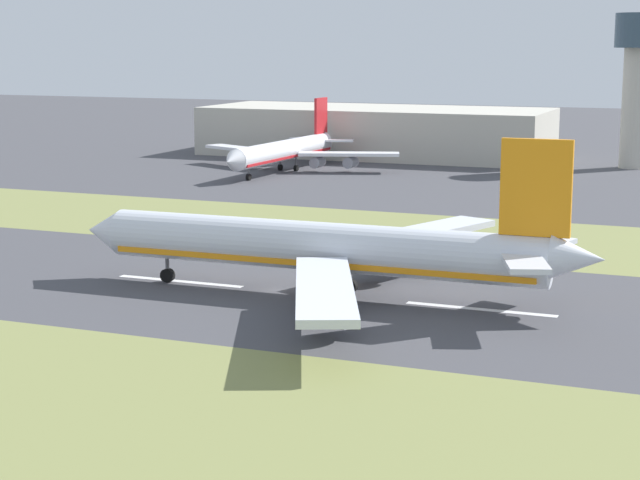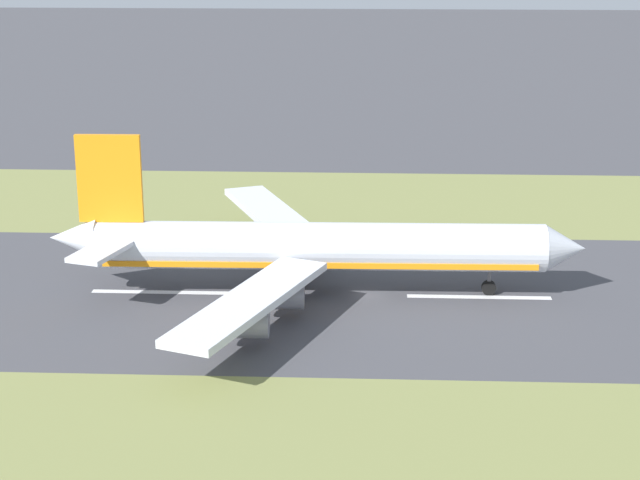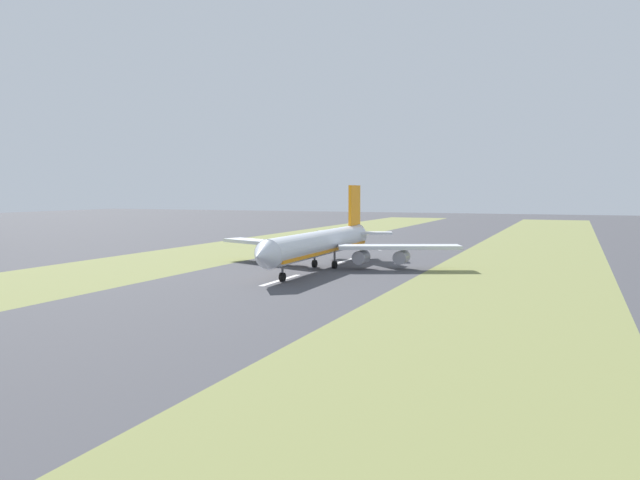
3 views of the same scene
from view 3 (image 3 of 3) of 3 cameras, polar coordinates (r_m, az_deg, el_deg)
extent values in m
plane|color=#424247|center=(143.58, -1.17, -2.95)|extent=(800.00, 800.00, 0.00)
cube|color=olive|center=(132.40, 17.03, -3.78)|extent=(40.00, 600.00, 0.01)
cube|color=olive|center=(166.59, -15.52, -2.08)|extent=(40.00, 600.00, 0.01)
cube|color=silver|center=(205.43, 6.19, -0.73)|extent=(1.20, 18.00, 0.01)
cube|color=silver|center=(167.57, 2.38, -1.88)|extent=(1.20, 18.00, 0.01)
cube|color=silver|center=(130.98, -3.62, -3.68)|extent=(1.20, 18.00, 0.01)
cylinder|color=silver|center=(148.14, 0.00, -0.31)|extent=(6.86, 56.09, 6.00)
cone|color=silver|center=(120.39, -5.32, -1.44)|extent=(5.96, 5.09, 5.88)
cone|color=silver|center=(177.22, 3.67, 0.73)|extent=(5.19, 6.08, 5.10)
cube|color=orange|center=(148.29, 0.00, -0.94)|extent=(6.53, 53.84, 0.70)
cube|color=silver|center=(149.74, 7.26, -0.64)|extent=(29.05, 16.80, 0.90)
cube|color=silver|center=(161.87, -4.84, -0.24)|extent=(29.21, 16.05, 0.90)
cylinder|color=#93939E|center=(149.21, 3.78, -1.58)|extent=(3.27, 4.85, 3.20)
cylinder|color=#93939E|center=(150.13, 7.46, -1.57)|extent=(3.27, 4.85, 3.20)
cylinder|color=#93939E|center=(155.59, -2.55, -1.32)|extent=(3.27, 4.85, 3.20)
cylinder|color=#93939E|center=(162.56, -4.95, -1.08)|extent=(3.27, 4.85, 3.20)
cube|color=orange|center=(172.13, 3.17, 3.19)|extent=(0.92, 8.01, 11.00)
cube|color=silver|center=(170.82, 4.91, 0.65)|extent=(10.89, 7.40, 0.60)
cube|color=silver|center=(174.26, 1.44, 0.74)|extent=(10.85, 7.15, 0.60)
cylinder|color=#59595E|center=(129.06, -3.46, -2.68)|extent=(0.50, 0.50, 3.20)
cylinder|color=black|center=(129.27, -3.46, -3.38)|extent=(0.93, 1.81, 1.80)
cylinder|color=#59595E|center=(150.37, 1.34, -1.65)|extent=(0.50, 0.50, 3.20)
cylinder|color=black|center=(150.55, 1.34, -2.26)|extent=(0.93, 1.81, 1.80)
cylinder|color=#59595E|center=(152.22, -0.50, -1.58)|extent=(0.50, 0.50, 3.20)
cylinder|color=black|center=(152.40, -0.50, -2.18)|extent=(0.93, 1.81, 1.80)
camera|label=1|loc=(195.15, 41.47, 6.98)|focal=60.00mm
camera|label=2|loc=(226.83, -32.51, 10.88)|focal=60.00mm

